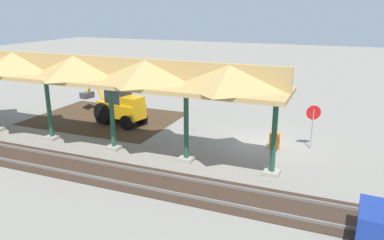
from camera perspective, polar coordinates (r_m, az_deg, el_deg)
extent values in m
plane|color=gray|center=(21.12, 10.54, -3.55)|extent=(120.00, 120.00, 0.00)
cube|color=#42301E|center=(26.09, -13.10, 0.24)|extent=(9.47, 7.00, 0.01)
cube|color=#9E998E|center=(17.37, 12.04, -7.86)|extent=(0.70, 0.70, 0.20)
cylinder|color=#1E4C38|center=(16.74, 12.39, -2.56)|extent=(0.24, 0.24, 3.60)
cube|color=#9E998E|center=(18.45, -0.86, -5.97)|extent=(0.70, 0.70, 0.20)
cylinder|color=#1E4C38|center=(17.86, -0.89, -0.94)|extent=(0.24, 0.24, 3.60)
cube|color=#9E998E|center=(20.34, -11.77, -4.12)|extent=(0.70, 0.70, 0.20)
cylinder|color=#1E4C38|center=(19.81, -12.06, 0.48)|extent=(0.24, 0.24, 3.60)
cube|color=#9E998E|center=(22.85, -20.52, -2.52)|extent=(0.70, 0.70, 0.20)
cylinder|color=#1E4C38|center=(22.38, -20.96, 1.60)|extent=(0.24, 0.24, 3.60)
cube|color=tan|center=(20.62, -17.23, 6.16)|extent=(22.09, 3.20, 0.20)
cube|color=tan|center=(20.52, -17.38, 7.94)|extent=(22.09, 0.20, 1.10)
pyramid|color=tan|center=(16.56, 5.78, 6.66)|extent=(3.76, 3.20, 1.10)
pyramid|color=tan|center=(18.17, -7.04, 7.52)|extent=(3.76, 3.20, 1.10)
pyramid|color=tan|center=(20.52, -17.38, 7.94)|extent=(3.76, 3.20, 1.10)
pyramid|color=tan|center=(23.39, -25.41, 8.10)|extent=(3.76, 3.20, 1.10)
cube|color=slate|center=(15.89, 6.05, -10.11)|extent=(60.00, 0.08, 0.15)
cube|color=slate|center=(14.67, 4.42, -12.48)|extent=(60.00, 0.08, 0.15)
cube|color=#38281E|center=(15.30, 5.26, -11.45)|extent=(60.00, 2.58, 0.03)
cylinder|color=gray|center=(20.69, 17.81, -1.33)|extent=(0.06, 0.06, 2.18)
cylinder|color=red|center=(20.44, 18.04, 1.08)|extent=(0.71, 0.32, 0.76)
cube|color=orange|center=(24.39, -10.74, 1.59)|extent=(3.41, 1.97, 0.90)
cube|color=#1E262D|center=(24.26, -11.22, 4.28)|extent=(1.53, 1.43, 1.40)
cube|color=orange|center=(23.51, -9.08, 2.87)|extent=(1.36, 1.32, 0.50)
cylinder|color=black|center=(25.60, -11.08, 1.67)|extent=(1.43, 0.60, 1.40)
cylinder|color=black|center=(24.68, -13.45, 0.95)|extent=(1.43, 0.60, 1.40)
cylinder|color=black|center=(24.24, -7.78, 0.36)|extent=(0.94, 0.49, 0.90)
cylinder|color=black|center=(23.34, -9.93, -0.38)|extent=(0.94, 0.49, 0.90)
cylinder|color=orange|center=(25.62, -14.12, 4.65)|extent=(1.08, 0.41, 1.41)
cylinder|color=orange|center=(26.23, -15.31, 4.91)|extent=(0.87, 0.35, 1.32)
cube|color=#47474C|center=(26.63, -15.70, 3.68)|extent=(0.76, 0.91, 0.40)
cone|color=#42301E|center=(27.58, -15.32, 0.96)|extent=(5.68, 5.68, 1.44)
cylinder|color=black|center=(14.33, 26.71, -14.12)|extent=(0.61, 0.23, 0.60)
cylinder|color=orange|center=(20.37, 12.46, -3.09)|extent=(0.56, 0.56, 0.90)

